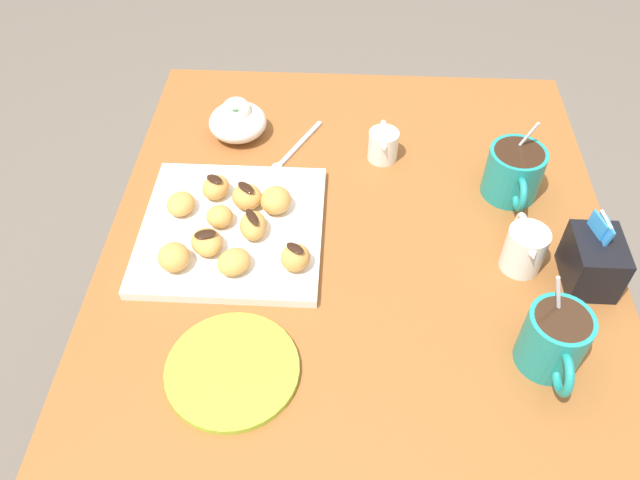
% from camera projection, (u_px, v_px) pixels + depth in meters
% --- Properties ---
extents(ground_plane, '(8.00, 8.00, 0.00)m').
position_uv_depth(ground_plane, '(345.00, 455.00, 1.48)').
color(ground_plane, '#665B51').
extents(dining_table, '(1.00, 0.79, 0.71)m').
position_uv_depth(dining_table, '(355.00, 310.00, 1.05)').
color(dining_table, '#935628').
rests_on(dining_table, ground_plane).
extents(pastry_plate_square, '(0.28, 0.28, 0.02)m').
position_uv_depth(pastry_plate_square, '(232.00, 229.00, 0.99)').
color(pastry_plate_square, white).
rests_on(pastry_plate_square, dining_table).
extents(coffee_mug_teal_left, '(0.13, 0.09, 0.13)m').
position_uv_depth(coffee_mug_teal_left, '(514.00, 172.00, 1.02)').
color(coffee_mug_teal_left, teal).
rests_on(coffee_mug_teal_left, dining_table).
extents(coffee_mug_teal_right, '(0.12, 0.08, 0.14)m').
position_uv_depth(coffee_mug_teal_right, '(555.00, 340.00, 0.80)').
color(coffee_mug_teal_right, teal).
rests_on(coffee_mug_teal_right, dining_table).
extents(cream_pitcher_white, '(0.10, 0.06, 0.07)m').
position_uv_depth(cream_pitcher_white, '(525.00, 248.00, 0.92)').
color(cream_pitcher_white, white).
rests_on(cream_pitcher_white, dining_table).
extents(sugar_caddy, '(0.09, 0.07, 0.11)m').
position_uv_depth(sugar_caddy, '(593.00, 261.00, 0.90)').
color(sugar_caddy, black).
rests_on(sugar_caddy, dining_table).
extents(ice_cream_bowl, '(0.10, 0.10, 0.08)m').
position_uv_depth(ice_cream_bowl, '(238.00, 120.00, 1.13)').
color(ice_cream_bowl, white).
rests_on(ice_cream_bowl, dining_table).
extents(chocolate_sauce_pitcher, '(0.09, 0.05, 0.06)m').
position_uv_depth(chocolate_sauce_pitcher, '(383.00, 143.00, 1.09)').
color(chocolate_sauce_pitcher, white).
rests_on(chocolate_sauce_pitcher, dining_table).
extents(saucer_lime_left, '(0.18, 0.18, 0.01)m').
position_uv_depth(saucer_lime_left, '(232.00, 370.00, 0.82)').
color(saucer_lime_left, '#9EC633').
rests_on(saucer_lime_left, dining_table).
extents(loose_spoon_near_saucer, '(0.15, 0.08, 0.01)m').
position_uv_depth(loose_spoon_near_saucer, '(291.00, 153.00, 1.12)').
color(loose_spoon_near_saucer, silver).
rests_on(loose_spoon_near_saucer, dining_table).
extents(beignet_0, '(0.07, 0.07, 0.03)m').
position_uv_depth(beignet_0, '(207.00, 242.00, 0.93)').
color(beignet_0, '#D19347').
rests_on(beignet_0, pastry_plate_square).
extents(chocolate_drizzle_0, '(0.03, 0.04, 0.00)m').
position_uv_depth(chocolate_drizzle_0, '(205.00, 234.00, 0.92)').
color(chocolate_drizzle_0, black).
rests_on(chocolate_drizzle_0, beignet_0).
extents(beignet_1, '(0.06, 0.06, 0.04)m').
position_uv_depth(beignet_1, '(174.00, 257.00, 0.91)').
color(beignet_1, '#D19347').
rests_on(beignet_1, pastry_plate_square).
extents(beignet_2, '(0.06, 0.06, 0.04)m').
position_uv_depth(beignet_2, '(295.00, 258.00, 0.91)').
color(beignet_2, '#D19347').
rests_on(beignet_2, pastry_plate_square).
extents(chocolate_drizzle_2, '(0.03, 0.03, 0.00)m').
position_uv_depth(chocolate_drizzle_2, '(295.00, 248.00, 0.89)').
color(chocolate_drizzle_2, black).
rests_on(chocolate_drizzle_2, beignet_2).
extents(beignet_3, '(0.07, 0.07, 0.03)m').
position_uv_depth(beignet_3, '(234.00, 262.00, 0.91)').
color(beignet_3, '#D19347').
rests_on(beignet_3, pastry_plate_square).
extents(beignet_4, '(0.07, 0.07, 0.04)m').
position_uv_depth(beignet_4, '(247.00, 197.00, 1.00)').
color(beignet_4, '#D19347').
rests_on(beignet_4, pastry_plate_square).
extents(chocolate_drizzle_4, '(0.04, 0.04, 0.00)m').
position_uv_depth(chocolate_drizzle_4, '(246.00, 187.00, 0.98)').
color(chocolate_drizzle_4, black).
rests_on(chocolate_drizzle_4, beignet_4).
extents(beignet_5, '(0.06, 0.05, 0.03)m').
position_uv_depth(beignet_5, '(253.00, 226.00, 0.96)').
color(beignet_5, '#D19347').
rests_on(beignet_5, pastry_plate_square).
extents(chocolate_drizzle_5, '(0.04, 0.03, 0.00)m').
position_uv_depth(chocolate_drizzle_5, '(252.00, 217.00, 0.94)').
color(chocolate_drizzle_5, black).
rests_on(chocolate_drizzle_5, beignet_5).
extents(beignet_6, '(0.05, 0.05, 0.03)m').
position_uv_depth(beignet_6, '(220.00, 217.00, 0.97)').
color(beignet_6, '#D19347').
rests_on(beignet_6, pastry_plate_square).
extents(beignet_7, '(0.06, 0.06, 0.03)m').
position_uv_depth(beignet_7, '(216.00, 187.00, 1.01)').
color(beignet_7, '#D19347').
rests_on(beignet_7, pastry_plate_square).
extents(chocolate_drizzle_7, '(0.03, 0.03, 0.00)m').
position_uv_depth(chocolate_drizzle_7, '(214.00, 179.00, 1.00)').
color(chocolate_drizzle_7, black).
rests_on(chocolate_drizzle_7, beignet_7).
extents(beignet_8, '(0.05, 0.05, 0.03)m').
position_uv_depth(beignet_8, '(181.00, 204.00, 0.99)').
color(beignet_8, '#D19347').
rests_on(beignet_8, pastry_plate_square).
extents(beignet_9, '(0.06, 0.06, 0.04)m').
position_uv_depth(beignet_9, '(276.00, 200.00, 0.99)').
color(beignet_9, '#D19347').
rests_on(beignet_9, pastry_plate_square).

